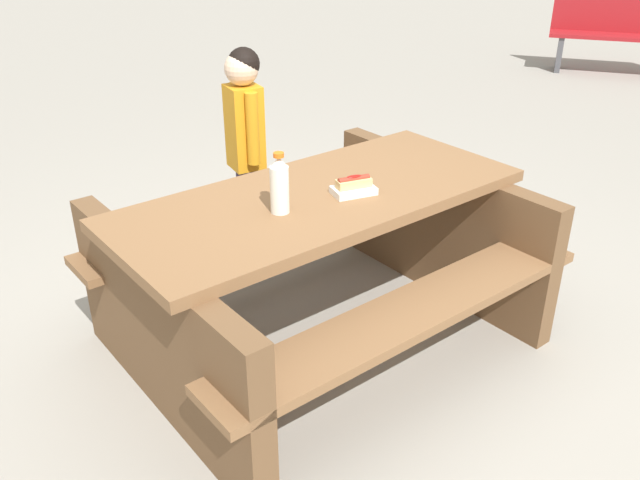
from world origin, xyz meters
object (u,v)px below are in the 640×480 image
(child_in_coat, at_px, (245,128))
(hotdog_tray, at_px, (354,187))
(park_bench_near, at_px, (617,34))
(picnic_table, at_px, (320,256))
(soda_bottle, at_px, (279,185))

(child_in_coat, bearing_deg, hotdog_tray, -113.25)
(child_in_coat, bearing_deg, park_bench_near, -5.92)
(child_in_coat, xyz_separation_m, park_bench_near, (5.94, -0.62, -0.31))
(picnic_table, relative_size, park_bench_near, 1.37)
(picnic_table, xyz_separation_m, soda_bottle, (-0.25, 0.02, 0.42))
(park_bench_near, bearing_deg, child_in_coat, 174.08)
(picnic_table, distance_m, hotdog_tray, 0.37)
(child_in_coat, relative_size, park_bench_near, 0.77)
(picnic_table, bearing_deg, park_bench_near, 1.87)
(picnic_table, height_order, hotdog_tray, hotdog_tray)
(hotdog_tray, height_order, child_in_coat, child_in_coat)
(picnic_table, relative_size, soda_bottle, 8.51)
(soda_bottle, relative_size, park_bench_near, 0.16)
(picnic_table, xyz_separation_m, child_in_coat, (0.48, 0.83, 0.31))
(picnic_table, bearing_deg, soda_bottle, 174.78)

